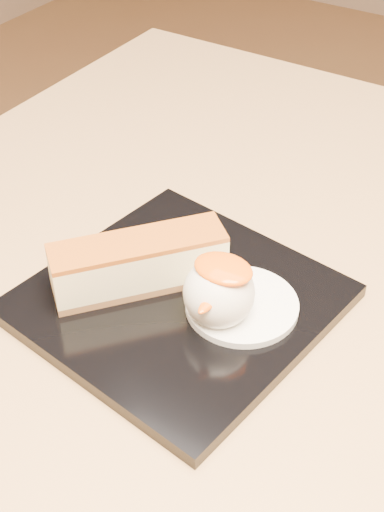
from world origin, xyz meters
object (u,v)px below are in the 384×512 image
Objects in this scene: table at (259,394)px; dessert_plate at (179,301)px; ice_cream_scoop at (219,293)px; cheesecake at (139,263)px.

dessert_plate is at bearing -122.19° from table.
ice_cream_scoop is (-0.01, -0.08, 0.19)m from table.
cheesecake is (-0.08, -0.08, 0.19)m from table.
cheesecake is at bearing -136.13° from table.
dessert_plate is 0.05m from ice_cream_scoop.
dessert_plate is 3.99× the size of ice_cream_scoop.
table is 3.64× the size of dessert_plate.
ice_cream_scoop is (0.08, 0.00, 0.00)m from cheesecake.
dessert_plate is 1.66× the size of cheesecake.
ice_cream_scoop reaches higher than cheesecake.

